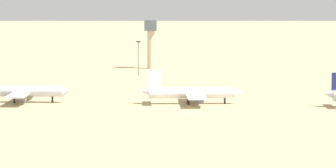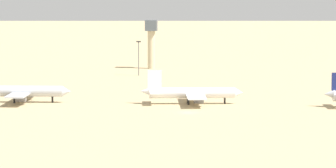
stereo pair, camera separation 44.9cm
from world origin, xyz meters
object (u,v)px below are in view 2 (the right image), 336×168
(light_pole_west, at_px, (139,55))
(control_tower, at_px, (151,39))
(parked_jet_navy_2, at_px, (18,91))
(parked_jet_white_3, at_px, (191,93))

(light_pole_west, bearing_deg, control_tower, 87.18)
(parked_jet_navy_2, xyz_separation_m, parked_jet_white_3, (53.15, 0.55, -0.09))
(parked_jet_white_3, xyz_separation_m, control_tower, (-24.98, 125.60, 9.31))
(parked_jet_white_3, bearing_deg, parked_jet_navy_2, 173.98)
(parked_jet_white_3, bearing_deg, control_tower, 94.64)
(parked_jet_navy_2, distance_m, light_pole_west, 96.26)
(parked_jet_navy_2, height_order, parked_jet_white_3, parked_jet_navy_2)
(control_tower, height_order, light_pole_west, control_tower)
(parked_jet_navy_2, xyz_separation_m, light_pole_west, (26.51, 92.42, 4.64))
(control_tower, bearing_deg, parked_jet_navy_2, -102.59)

